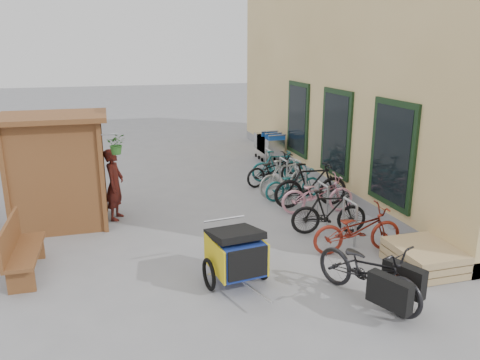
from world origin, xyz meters
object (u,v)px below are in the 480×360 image
object	(u,v)px
pallet_stack	(424,257)
bike_0	(357,229)
cargo_bike	(370,271)
bike_5	(285,177)
person_kiosk	(115,184)
bike_7	(278,166)
shopping_carts	(269,143)
bike_2	(317,194)
bench	(19,248)
bike_3	(311,185)
bike_4	(293,184)
bike_6	(273,170)
child_trailer	(236,252)
kiosk	(52,156)
bike_1	(329,212)

from	to	relation	value
pallet_stack	bike_0	world-z (taller)	bike_0
cargo_bike	bike_5	xyz separation A→B (m)	(0.66, 5.27, -0.01)
person_kiosk	bike_7	world-z (taller)	person_kiosk
shopping_carts	person_kiosk	distance (m)	6.59
shopping_carts	bike_2	world-z (taller)	shopping_carts
bench	bike_7	distance (m)	7.43
pallet_stack	bike_2	world-z (taller)	bike_2
cargo_bike	bike_3	distance (m)	4.33
cargo_bike	bike_0	distance (m)	1.77
bike_0	bike_4	distance (m)	3.27
bike_6	bike_7	world-z (taller)	bike_7
child_trailer	bike_4	size ratio (longest dim) A/B	1.11
bike_3	bike_4	size ratio (longest dim) A/B	1.18
kiosk	pallet_stack	size ratio (longest dim) A/B	2.08
bike_4	child_trailer	bearing A→B (deg)	139.93
shopping_carts	cargo_bike	distance (m)	9.01
cargo_bike	pallet_stack	bearing A→B (deg)	2.04
child_trailer	bike_4	xyz separation A→B (m)	(2.54, 3.81, -0.14)
bike_1	pallet_stack	bearing A→B (deg)	-143.31
bike_0	bike_6	xyz separation A→B (m)	(-0.02, 4.59, -0.01)
child_trailer	bike_1	size ratio (longest dim) A/B	1.10
bike_2	bike_4	distance (m)	1.09
pallet_stack	bike_1	world-z (taller)	bike_1
child_trailer	cargo_bike	distance (m)	2.10
person_kiosk	pallet_stack	bearing A→B (deg)	-108.20
kiosk	bike_4	world-z (taller)	kiosk
bike_2	bike_7	xyz separation A→B (m)	(0.02, 2.69, 0.00)
bike_0	bike_4	bearing A→B (deg)	3.31
bike_3	bike_6	bearing A→B (deg)	10.19
bike_5	person_kiosk	bearing A→B (deg)	81.03
bike_1	bike_2	bearing A→B (deg)	-2.93
bike_5	shopping_carts	bearing A→B (deg)	-29.77
cargo_bike	bike_4	bearing A→B (deg)	58.55
child_trailer	pallet_stack	bearing A→B (deg)	-14.25
kiosk	bench	xyz separation A→B (m)	(-0.40, -2.25, -1.05)
person_kiosk	bike_4	world-z (taller)	person_kiosk
kiosk	bike_0	xyz separation A→B (m)	(5.49, -2.93, -1.10)
bike_1	bike_3	bearing A→B (deg)	-0.01
person_kiosk	shopping_carts	bearing A→B (deg)	-30.30
bench	kiosk	bearing A→B (deg)	80.43
kiosk	shopping_carts	bearing A→B (deg)	34.57
bench	bike_5	distance (m)	6.56
bike_2	bike_6	xyz separation A→B (m)	(-0.23, 2.40, -0.01)
shopping_carts	kiosk	bearing A→B (deg)	-145.43
bike_2	bike_4	bearing A→B (deg)	14.71
bench	bike_6	xyz separation A→B (m)	(5.88, 3.91, -0.06)
bike_0	bike_6	distance (m)	4.59
cargo_bike	bike_7	size ratio (longest dim) A/B	1.32
kiosk	bike_7	world-z (taller)	kiosk
pallet_stack	bike_0	size ratio (longest dim) A/B	0.70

